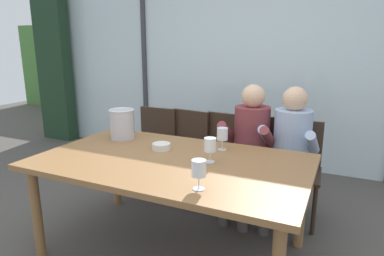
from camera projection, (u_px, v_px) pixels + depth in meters
ground at (219, 198)px, 3.46m from camera, size 14.00×14.00×0.00m
window_glass_panel at (254, 64)px, 4.21m from camera, size 7.12×0.03×2.60m
window_mullion_left at (145, 61)px, 4.85m from camera, size 0.06×0.06×2.60m
hillside_vineyard at (292, 71)px, 7.03m from camera, size 13.12×2.40×1.98m
curtain_heavy_drape at (54, 59)px, 5.36m from camera, size 0.56×0.20×2.60m
dining_table at (172, 168)px, 2.42m from camera, size 1.92×1.14×0.74m
chair_near_curtain at (154, 143)px, 3.60m from camera, size 0.44×0.44×0.87m
chair_left_of_center at (185, 147)px, 3.46m from camera, size 0.49×0.49×0.87m
chair_center at (222, 152)px, 3.31m from camera, size 0.48×0.48×0.87m
chair_right_of_center at (256, 156)px, 3.17m from camera, size 0.50×0.50×0.87m
chair_near_window_right at (296, 163)px, 3.01m from camera, size 0.46×0.46×0.87m
person_maroon_top at (249, 142)px, 3.02m from camera, size 0.48×0.63×1.19m
person_pale_blue_shirt at (290, 147)px, 2.87m from camera, size 0.48×0.63×1.19m
ice_bucket_primary at (122, 124)px, 2.90m from camera, size 0.22×0.22×0.26m
tasting_bowl at (161, 146)px, 2.62m from camera, size 0.14×0.14×0.05m
wine_glass_by_left_taster at (210, 145)px, 2.32m from camera, size 0.08×0.08×0.17m
wine_glass_near_bucket at (199, 170)px, 1.88m from camera, size 0.08×0.08×0.17m
wine_glass_center_pour at (222, 135)px, 2.59m from camera, size 0.08×0.08×0.17m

